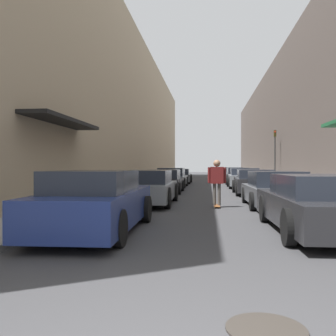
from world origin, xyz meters
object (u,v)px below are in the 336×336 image
(parked_car_left_1, at_px, (147,188))
(parked_car_right_5, at_px, (233,175))
(parked_car_right_2, at_px, (255,182))
(traffic_light, at_px, (275,151))
(parked_car_left_2, at_px, (164,182))
(skateboarder, at_px, (217,178))
(parked_car_left_0, at_px, (96,202))
(parked_car_right_0, at_px, (316,204))
(manhole_cover, at_px, (266,329))
(parked_car_right_4, at_px, (237,176))
(parked_car_right_3, at_px, (244,178))
(parked_car_left_4, at_px, (179,176))
(parked_car_left_3, at_px, (172,178))
(parked_car_right_1, at_px, (275,190))

(parked_car_left_1, relative_size, parked_car_right_5, 1.08)
(parked_car_right_2, height_order, traffic_light, traffic_light)
(parked_car_left_2, bearing_deg, skateboarder, -69.12)
(parked_car_right_2, bearing_deg, skateboarder, -108.23)
(parked_car_right_5, bearing_deg, parked_car_left_2, -106.44)
(parked_car_left_0, relative_size, parked_car_right_5, 1.10)
(parked_car_right_0, relative_size, manhole_cover, 6.70)
(parked_car_left_1, bearing_deg, skateboarder, -17.52)
(parked_car_left_2, bearing_deg, parked_car_left_0, -90.34)
(parked_car_left_0, xyz_separation_m, traffic_light, (7.01, 18.91, 1.80))
(parked_car_right_4, bearing_deg, parked_car_right_3, -89.33)
(parked_car_left_2, height_order, parked_car_right_3, parked_car_right_3)
(parked_car_left_2, xyz_separation_m, parked_car_right_2, (4.62, -0.73, 0.02))
(parked_car_left_1, relative_size, manhole_cover, 6.62)
(parked_car_left_4, distance_m, manhole_cover, 27.54)
(parked_car_left_3, bearing_deg, parked_car_right_1, -68.03)
(parked_car_left_1, height_order, parked_car_right_4, parked_car_right_4)
(parked_car_left_0, height_order, traffic_light, traffic_light)
(parked_car_right_2, xyz_separation_m, parked_car_right_5, (-0.04, 16.24, 0.01))
(parked_car_left_0, height_order, parked_car_right_4, parked_car_left_0)
(parked_car_left_2, bearing_deg, parked_car_right_1, -54.33)
(parked_car_left_1, height_order, parked_car_right_0, parked_car_left_1)
(parked_car_left_0, height_order, parked_car_right_5, parked_car_left_0)
(parked_car_left_1, relative_size, traffic_light, 1.22)
(parked_car_right_0, bearing_deg, parked_car_left_2, 111.63)
(parked_car_left_4, bearing_deg, traffic_light, -29.50)
(parked_car_right_2, xyz_separation_m, skateboarder, (-2.01, -6.10, 0.39))
(parked_car_right_3, relative_size, parked_car_right_5, 0.94)
(traffic_light, bearing_deg, parked_car_right_4, 131.06)
(parked_car_left_4, bearing_deg, skateboarder, -81.41)
(parked_car_left_1, xyz_separation_m, parked_car_right_1, (4.57, -0.42, -0.03))
(parked_car_left_4, height_order, traffic_light, traffic_light)
(parked_car_right_0, bearing_deg, traffic_light, 82.72)
(parked_car_right_4, bearing_deg, parked_car_left_4, 164.97)
(parked_car_right_0, bearing_deg, parked_car_right_2, 89.78)
(parked_car_right_0, xyz_separation_m, parked_car_right_1, (0.05, 5.09, -0.02))
(parked_car_left_2, distance_m, parked_car_right_3, 6.71)
(parked_car_right_2, relative_size, parked_car_right_4, 0.94)
(parked_car_left_4, bearing_deg, manhole_cover, -83.97)
(parked_car_left_0, relative_size, parked_car_right_2, 1.17)
(parked_car_right_0, height_order, manhole_cover, parked_car_right_0)
(parked_car_left_0, relative_size, parked_car_right_1, 1.12)
(skateboarder, height_order, manhole_cover, skateboarder)
(traffic_light, bearing_deg, skateboarder, -107.40)
(parked_car_right_4, bearing_deg, parked_car_left_3, -136.71)
(parked_car_left_3, relative_size, traffic_light, 1.19)
(parked_car_left_1, distance_m, parked_car_right_4, 16.39)
(parked_car_left_1, xyz_separation_m, parked_car_right_5, (4.52, 21.54, -0.00))
(parked_car_right_1, distance_m, manhole_cover, 10.14)
(parked_car_left_0, distance_m, parked_car_right_3, 17.42)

